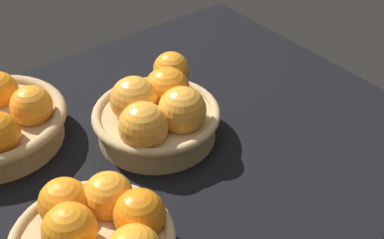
% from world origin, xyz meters
% --- Properties ---
extents(market_tray, '(0.84, 0.72, 0.03)m').
position_xyz_m(market_tray, '(0.00, 0.00, 0.01)').
color(market_tray, black).
rests_on(market_tray, ground).
extents(basket_center, '(0.22, 0.22, 0.11)m').
position_xyz_m(basket_center, '(-0.01, 0.02, 0.08)').
color(basket_center, tan).
rests_on(basket_center, market_tray).
extents(loose_orange_front_gap, '(0.07, 0.07, 0.07)m').
position_xyz_m(loose_orange_front_gap, '(0.10, 0.14, 0.07)').
color(loose_orange_front_gap, orange).
rests_on(loose_orange_front_gap, market_tray).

